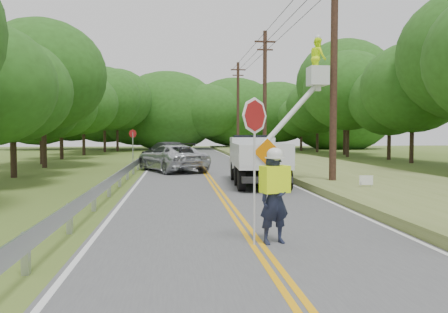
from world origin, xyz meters
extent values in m
plane|color=#43581B|center=(0.00, 0.00, 0.00)|extent=(140.00, 140.00, 0.00)
cube|color=#4B4C4E|center=(0.00, 14.00, 0.01)|extent=(7.20, 96.00, 0.02)
cube|color=#EDA00B|center=(-0.10, 14.00, 0.02)|extent=(0.12, 96.00, 0.00)
cube|color=#EDA00B|center=(0.10, 14.00, 0.02)|extent=(0.12, 96.00, 0.00)
cube|color=silver|center=(-3.45, 14.00, 0.02)|extent=(0.12, 96.00, 0.00)
cube|color=silver|center=(3.45, 14.00, 0.02)|extent=(0.12, 96.00, 0.00)
cube|color=#A4A9AD|center=(-4.10, -2.00, 0.35)|extent=(0.12, 0.14, 0.70)
cube|color=#A4A9AD|center=(-4.10, 1.00, 0.35)|extent=(0.12, 0.14, 0.70)
cube|color=#A4A9AD|center=(-4.10, 4.00, 0.35)|extent=(0.12, 0.14, 0.70)
cube|color=#A4A9AD|center=(-4.10, 7.00, 0.35)|extent=(0.12, 0.14, 0.70)
cube|color=#A4A9AD|center=(-4.10, 10.00, 0.35)|extent=(0.12, 0.14, 0.70)
cube|color=#A4A9AD|center=(-4.10, 13.00, 0.35)|extent=(0.12, 0.14, 0.70)
cube|color=#A4A9AD|center=(-4.10, 16.00, 0.35)|extent=(0.12, 0.14, 0.70)
cube|color=#A4A9AD|center=(-4.10, 19.00, 0.35)|extent=(0.12, 0.14, 0.70)
cube|color=#A4A9AD|center=(-4.10, 22.00, 0.35)|extent=(0.12, 0.14, 0.70)
cube|color=#A4A9AD|center=(-4.10, 25.00, 0.35)|extent=(0.12, 0.14, 0.70)
cube|color=#A4A9AD|center=(-4.10, 28.00, 0.35)|extent=(0.12, 0.14, 0.70)
cube|color=#A4A9AD|center=(-4.10, 31.00, 0.35)|extent=(0.12, 0.14, 0.70)
cube|color=#A4A9AD|center=(-4.10, 34.00, 0.35)|extent=(0.12, 0.14, 0.70)
cube|color=#A4A9AD|center=(-4.10, 37.00, 0.35)|extent=(0.12, 0.14, 0.70)
cube|color=#A4A9AD|center=(-4.00, 15.00, 0.60)|extent=(0.05, 48.00, 0.34)
cylinder|color=black|center=(5.00, 9.00, 5.00)|extent=(0.30, 0.30, 10.00)
cylinder|color=black|center=(5.00, 24.00, 5.00)|extent=(0.30, 0.30, 10.00)
cube|color=black|center=(5.00, 24.00, 9.20)|extent=(1.60, 0.12, 0.12)
cube|color=black|center=(5.00, 24.00, 8.60)|extent=(1.20, 0.10, 0.10)
cylinder|color=black|center=(5.00, 39.00, 5.00)|extent=(0.30, 0.30, 10.00)
cube|color=black|center=(5.00, 39.00, 9.20)|extent=(1.60, 0.12, 0.12)
cube|color=black|center=(5.00, 39.00, 8.60)|extent=(1.20, 0.10, 0.10)
cylinder|color=black|center=(4.30, 17.50, 9.10)|extent=(0.03, 43.00, 0.03)
cylinder|color=black|center=(5.00, 17.50, 9.10)|extent=(0.03, 43.00, 0.03)
cylinder|color=black|center=(5.70, 17.50, 9.10)|extent=(0.03, 43.00, 0.03)
cube|color=olive|center=(7.10, 14.00, 0.15)|extent=(7.00, 96.00, 0.30)
cylinder|color=#332319|center=(-10.10, 14.70, 1.31)|extent=(0.32, 0.32, 2.62)
ellipsoid|color=#234C16|center=(-10.10, 14.70, 4.52)|extent=(6.12, 6.12, 5.39)
cylinder|color=#332319|center=(-10.46, 21.37, 1.79)|extent=(0.32, 0.32, 3.58)
ellipsoid|color=#234C16|center=(-10.46, 21.37, 6.17)|extent=(8.36, 8.36, 7.35)
cylinder|color=#332319|center=(-11.71, 25.17, 1.24)|extent=(0.32, 0.32, 2.47)
ellipsoid|color=#234C16|center=(-11.71, 25.17, 4.26)|extent=(5.77, 5.77, 5.07)
cylinder|color=#332319|center=(-11.80, 31.26, 1.37)|extent=(0.32, 0.32, 2.74)
ellipsoid|color=#234C16|center=(-11.80, 31.26, 4.72)|extent=(6.39, 6.39, 5.63)
cylinder|color=#332319|center=(-11.43, 38.89, 1.57)|extent=(0.32, 0.32, 3.15)
ellipsoid|color=#234C16|center=(-11.43, 38.89, 5.42)|extent=(7.35, 7.35, 6.46)
cylinder|color=#332319|center=(-10.40, 46.09, 1.88)|extent=(0.32, 0.32, 3.76)
ellipsoid|color=#234C16|center=(-10.40, 46.09, 6.48)|extent=(8.78, 8.78, 7.73)
cylinder|color=#332319|center=(-9.31, 49.39, 1.93)|extent=(0.32, 0.32, 3.85)
ellipsoid|color=#234C16|center=(-9.31, 49.39, 6.63)|extent=(8.98, 8.98, 7.91)
cylinder|color=#332319|center=(16.34, 23.17, 1.69)|extent=(0.32, 0.32, 3.37)
ellipsoid|color=#234C16|center=(16.34, 23.17, 5.81)|extent=(7.87, 7.87, 6.93)
cylinder|color=#332319|center=(16.70, 27.60, 1.51)|extent=(0.32, 0.32, 3.02)
ellipsoid|color=#234C16|center=(16.70, 27.60, 5.20)|extent=(7.05, 7.05, 6.20)
cylinder|color=#332319|center=(14.80, 32.26, 1.86)|extent=(0.32, 0.32, 3.72)
ellipsoid|color=#234C16|center=(14.80, 32.26, 6.41)|extent=(8.68, 8.68, 7.64)
cylinder|color=#332319|center=(16.26, 36.81, 2.23)|extent=(0.32, 0.32, 4.47)
ellipsoid|color=#234C16|center=(16.26, 36.81, 7.69)|extent=(10.42, 10.42, 9.17)
cylinder|color=#332319|center=(15.26, 43.13, 1.63)|extent=(0.32, 0.32, 3.26)
ellipsoid|color=#234C16|center=(15.26, 43.13, 5.62)|extent=(7.61, 7.61, 6.70)
cylinder|color=#332319|center=(14.56, 47.72, 1.32)|extent=(0.32, 0.32, 2.64)
ellipsoid|color=#234C16|center=(14.56, 47.72, 4.55)|extent=(6.16, 6.16, 5.42)
ellipsoid|color=#234C16|center=(-21.00, 55.26, 5.50)|extent=(12.92, 9.69, 9.69)
ellipsoid|color=#234C16|center=(-17.04, 57.94, 5.50)|extent=(11.62, 8.72, 8.72)
ellipsoid|color=#234C16|center=(-12.14, 57.28, 5.50)|extent=(12.16, 9.12, 9.12)
ellipsoid|color=#234C16|center=(-7.32, 56.41, 5.50)|extent=(13.24, 9.93, 9.93)
ellipsoid|color=#234C16|center=(-2.99, 56.15, 5.50)|extent=(15.44, 11.58, 11.58)
ellipsoid|color=#234C16|center=(2.46, 54.40, 5.50)|extent=(10.17, 7.63, 7.63)
ellipsoid|color=#234C16|center=(7.06, 57.79, 5.50)|extent=(13.82, 10.36, 10.36)
ellipsoid|color=#234C16|center=(13.51, 56.98, 5.50)|extent=(12.22, 9.16, 9.16)
ellipsoid|color=#234C16|center=(17.44, 56.09, 5.50)|extent=(10.10, 7.58, 7.58)
ellipsoid|color=#234C16|center=(22.13, 54.07, 5.50)|extent=(16.27, 12.20, 12.20)
imported|color=#191E33|center=(0.38, -0.45, 0.94)|extent=(0.78, 0.62, 1.85)
cube|color=#D4FD10|center=(0.38, -0.45, 1.36)|extent=(0.64, 0.50, 0.56)
ellipsoid|color=silver|center=(0.38, -0.45, 1.88)|extent=(0.35, 0.35, 0.28)
cylinder|color=#B7B7B7|center=(-0.06, -0.54, 1.31)|extent=(0.04, 0.04, 2.59)
cylinder|color=maroon|center=(-0.06, -0.54, 2.67)|extent=(0.59, 0.50, 0.74)
cylinder|color=black|center=(0.90, 7.95, 0.46)|extent=(0.33, 0.90, 0.89)
cylinder|color=black|center=(2.75, 7.85, 0.46)|extent=(0.33, 0.90, 0.89)
cylinder|color=black|center=(1.00, 9.80, 0.46)|extent=(0.33, 0.90, 0.89)
cylinder|color=black|center=(2.85, 9.70, 0.46)|extent=(0.33, 0.90, 0.89)
cylinder|color=black|center=(1.13, 12.11, 0.46)|extent=(0.33, 0.90, 0.89)
cylinder|color=black|center=(2.98, 12.01, 0.46)|extent=(0.33, 0.90, 0.89)
cube|color=black|center=(1.94, 10.03, 0.53)|extent=(2.27, 6.03, 0.23)
cube|color=silver|center=(1.91, 9.38, 0.99)|extent=(2.36, 4.37, 0.20)
cube|color=silver|center=(0.86, 9.44, 1.46)|extent=(0.29, 4.26, 0.83)
cube|color=silver|center=(2.95, 9.32, 1.46)|extent=(0.29, 4.26, 0.83)
cube|color=silver|center=(1.79, 7.27, 1.46)|extent=(2.13, 0.17, 0.83)
cube|color=silver|center=(2.08, 12.53, 1.27)|extent=(2.18, 1.87, 1.67)
cube|color=black|center=(2.09, 12.71, 1.87)|extent=(1.92, 1.30, 0.70)
cube|color=silver|center=(1.85, 8.36, 1.46)|extent=(0.88, 0.88, 0.74)
cube|color=silver|center=(4.30, 9.00, 4.73)|extent=(0.79, 0.79, 0.79)
imported|color=#D4FD10|center=(4.30, 9.00, 5.50)|extent=(0.62, 0.80, 1.65)
cube|color=#DB6F00|center=(1.79, 7.21, 1.60)|extent=(1.05, 0.10, 1.05)
imported|color=silver|center=(-1.98, 17.59, 0.82)|extent=(4.80, 6.37, 1.61)
imported|color=#37373E|center=(-2.43, 23.62, 0.85)|extent=(4.49, 6.20, 1.67)
cylinder|color=#A4A9AD|center=(-4.48, 19.82, 1.20)|extent=(0.06, 0.06, 2.39)
cylinder|color=maroon|center=(-4.48, 19.82, 2.28)|extent=(0.47, 0.32, 0.54)
cube|color=white|center=(5.42, 6.52, 0.56)|extent=(0.51, 0.10, 0.35)
cylinder|color=#A4A9AD|center=(5.22, 6.52, 0.25)|extent=(0.02, 0.02, 0.51)
cylinder|color=#A4A9AD|center=(5.62, 6.52, 0.25)|extent=(0.02, 0.02, 0.51)
camera|label=1|loc=(-1.63, -9.50, 2.32)|focal=35.84mm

